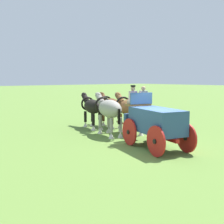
% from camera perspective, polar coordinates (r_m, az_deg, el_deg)
% --- Properties ---
extents(ground_plane, '(220.00, 220.00, 0.00)m').
position_cam_1_polar(ground_plane, '(13.20, 8.77, -7.21)').
color(ground_plane, olive).
extents(show_wagon, '(5.78, 2.48, 2.83)m').
position_cam_1_polar(show_wagon, '(13.10, 8.46, -1.79)').
color(show_wagon, '#2D4C7A').
rests_on(show_wagon, ground).
extents(draft_horse_rear_near, '(3.16, 1.51, 2.32)m').
position_cam_1_polar(draft_horse_rear_near, '(15.86, -0.63, 0.51)').
color(draft_horse_rear_near, '#9E998E').
rests_on(draft_horse_rear_near, ground).
extents(draft_horse_rear_off, '(3.04, 1.48, 2.31)m').
position_cam_1_polar(draft_horse_rear_off, '(16.44, 3.50, 0.66)').
color(draft_horse_rear_off, brown).
rests_on(draft_horse_rear_off, ground).
extents(draft_horse_lead_near, '(3.04, 1.39, 2.20)m').
position_cam_1_polar(draft_horse_lead_near, '(18.27, -4.03, 0.98)').
color(draft_horse_lead_near, black).
rests_on(draft_horse_lead_near, ground).
extents(draft_horse_lead_off, '(2.97, 1.45, 2.20)m').
position_cam_1_polar(draft_horse_lead_off, '(18.76, -0.30, 1.15)').
color(draft_horse_lead_off, brown).
rests_on(draft_horse_lead_off, ground).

